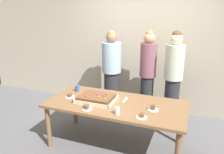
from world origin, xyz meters
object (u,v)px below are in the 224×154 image
(party_table, at_px, (116,107))
(cake_server_utensil, at_px, (125,100))
(plated_slice_near_left, at_px, (87,108))
(plated_slice_near_right, at_px, (153,108))
(plated_slice_far_left, at_px, (142,116))
(person_striped_tie_right, at_px, (173,78))
(plated_slice_far_right, at_px, (70,96))
(person_green_shirt_behind, at_px, (112,72))
(person_serving_front, at_px, (148,74))
(drink_cup_middle, at_px, (77,88))
(sheet_cake, at_px, (96,98))
(drink_cup_nearest, at_px, (117,111))

(party_table, xyz_separation_m, cake_server_utensil, (0.09, 0.15, 0.08))
(plated_slice_near_left, relative_size, plated_slice_near_right, 1.00)
(plated_slice_far_left, height_order, person_striped_tie_right, person_striped_tie_right)
(plated_slice_far_right, height_order, person_green_shirt_behind, person_green_shirt_behind)
(plated_slice_far_right, distance_m, person_serving_front, 1.51)
(plated_slice_far_right, relative_size, person_serving_front, 0.09)
(person_serving_front, bearing_deg, drink_cup_middle, -24.17)
(sheet_cake, bearing_deg, plated_slice_far_left, -19.73)
(drink_cup_nearest, bearing_deg, plated_slice_near_right, 35.61)
(plated_slice_far_right, bearing_deg, drink_cup_middle, 94.12)
(sheet_cake, xyz_separation_m, plated_slice_near_right, (0.87, -0.01, -0.02))
(plated_slice_far_right, height_order, drink_cup_nearest, drink_cup_nearest)
(party_table, relative_size, plated_slice_far_right, 13.79)
(party_table, distance_m, cake_server_utensil, 0.19)
(plated_slice_far_right, distance_m, drink_cup_nearest, 0.95)
(sheet_cake, distance_m, person_serving_front, 1.24)
(drink_cup_middle, relative_size, person_green_shirt_behind, 0.06)
(plated_slice_near_left, relative_size, drink_cup_nearest, 1.50)
(drink_cup_middle, bearing_deg, party_table, -16.03)
(plated_slice_near_left, height_order, person_green_shirt_behind, person_green_shirt_behind)
(drink_cup_nearest, height_order, person_serving_front, person_serving_front)
(sheet_cake, height_order, plated_slice_near_right, sheet_cake)
(cake_server_utensil, relative_size, person_serving_front, 0.12)
(drink_cup_middle, bearing_deg, sheet_cake, -28.43)
(plated_slice_near_right, bearing_deg, drink_cup_nearest, -144.39)
(plated_slice_near_right, bearing_deg, person_green_shirt_behind, 133.49)
(drink_cup_nearest, height_order, drink_cup_middle, same)
(drink_cup_middle, relative_size, person_striped_tie_right, 0.06)
(party_table, xyz_separation_m, person_serving_front, (0.23, 1.08, 0.25))
(sheet_cake, bearing_deg, person_serving_front, 64.12)
(person_green_shirt_behind, bearing_deg, plated_slice_near_right, 34.35)
(cake_server_utensil, distance_m, person_serving_front, 0.95)
(drink_cup_middle, distance_m, cake_server_utensil, 0.88)
(plated_slice_far_left, bearing_deg, drink_cup_nearest, -175.37)
(party_table, bearing_deg, person_serving_front, 78.03)
(plated_slice_near_left, bearing_deg, person_serving_front, 69.24)
(drink_cup_nearest, bearing_deg, drink_cup_middle, 148.76)
(plated_slice_near_left, bearing_deg, drink_cup_middle, 129.49)
(plated_slice_far_right, bearing_deg, plated_slice_near_right, 0.54)
(party_table, bearing_deg, cake_server_utensil, 58.84)
(plated_slice_near_left, height_order, plated_slice_near_right, plated_slice_near_right)
(party_table, xyz_separation_m, plated_slice_near_right, (0.56, -0.04, 0.10))
(party_table, height_order, plated_slice_near_left, plated_slice_near_left)
(plated_slice_near_right, height_order, person_green_shirt_behind, person_green_shirt_behind)
(drink_cup_nearest, xyz_separation_m, person_striped_tie_right, (0.56, 1.33, 0.13))
(person_striped_tie_right, bearing_deg, plated_slice_far_left, 34.46)
(plated_slice_near_left, height_order, person_serving_front, person_serving_front)
(plated_slice_near_left, height_order, plated_slice_far_right, plated_slice_near_left)
(cake_server_utensil, relative_size, person_striped_tie_right, 0.12)
(plated_slice_far_right, bearing_deg, plated_slice_near_left, -33.40)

